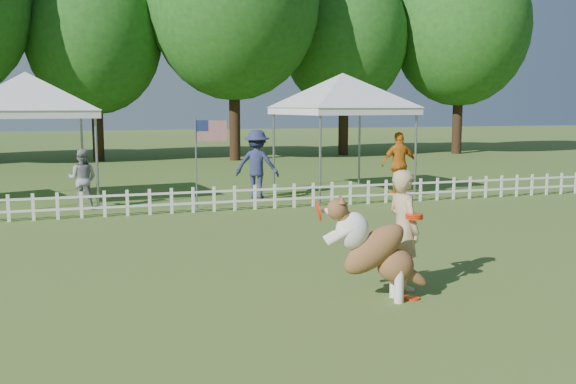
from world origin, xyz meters
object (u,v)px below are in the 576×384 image
object	(u,v)px
spectator_b	(257,164)
canopy_tent_right	(342,135)
dog	(376,249)
spectator_c	(399,164)
spectator_a	(83,179)
flag_pole	(196,164)
handler	(403,230)
canopy_tent_left	(29,140)
frisbee_on_turf	(411,298)

from	to	relation	value
spectator_b	canopy_tent_right	bearing A→B (deg)	-146.92
dog	spectator_b	xyz separation A→B (m)	(0.95, 9.43, 0.25)
dog	spectator_c	distance (m)	9.92
dog	spectator_c	xyz separation A→B (m)	(4.83, 8.66, 0.21)
spectator_a	spectator_c	bearing A→B (deg)	-163.97
dog	spectator_b	world-z (taller)	spectator_b
canopy_tent_right	flag_pole	xyz separation A→B (m)	(-4.47, -1.63, -0.57)
spectator_a	handler	bearing A→B (deg)	133.79
canopy_tent_left	spectator_c	distance (m)	9.78
dog	flag_pole	world-z (taller)	flag_pole
canopy_tent_left	spectator_a	xyz separation A→B (m)	(1.26, -1.16, -0.90)
flag_pole	canopy_tent_left	bearing A→B (deg)	146.43
canopy_tent_right	spectator_c	distance (m)	1.84
frisbee_on_turf	canopy_tent_left	size ratio (longest dim) A/B	0.07
spectator_a	frisbee_on_turf	bearing A→B (deg)	131.98
handler	spectator_b	world-z (taller)	spectator_b
handler	spectator_a	world-z (taller)	handler
handler	spectator_c	xyz separation A→B (m)	(4.24, 8.27, 0.07)
dog	canopy_tent_left	world-z (taller)	canopy_tent_left
canopy_tent_left	spectator_b	distance (m)	5.85
frisbee_on_turf	spectator_a	distance (m)	9.90
canopy_tent_left	flag_pole	world-z (taller)	canopy_tent_left
frisbee_on_turf	spectator_c	bearing A→B (deg)	63.52
canopy_tent_left	flag_pole	size ratio (longest dim) A/B	1.49
spectator_a	canopy_tent_right	bearing A→B (deg)	-155.74
spectator_a	spectator_b	xyz separation A→B (m)	(4.51, 0.51, 0.19)
frisbee_on_turf	spectator_a	bearing A→B (deg)	114.13
dog	spectator_a	world-z (taller)	spectator_a
canopy_tent_right	spectator_b	distance (m)	2.72
canopy_tent_left	canopy_tent_right	xyz separation A→B (m)	(8.36, -0.36, 0.04)
dog	flag_pole	xyz separation A→B (m)	(-0.93, 8.09, 0.42)
canopy_tent_left	spectator_b	xyz separation A→B (m)	(5.77, -0.65, -0.71)
flag_pole	spectator_c	world-z (taller)	flag_pole
spectator_b	handler	bearing A→B (deg)	114.44
handler	canopy_tent_left	world-z (taller)	canopy_tent_left
spectator_c	frisbee_on_turf	bearing A→B (deg)	68.28
canopy_tent_right	spectator_a	world-z (taller)	canopy_tent_right
canopy_tent_right	spectator_a	size ratio (longest dim) A/B	2.27
frisbee_on_turf	canopy_tent_left	xyz separation A→B (m)	(-5.29, 10.17, 1.62)
canopy_tent_left	canopy_tent_right	world-z (taller)	canopy_tent_right
frisbee_on_turf	canopy_tent_right	xyz separation A→B (m)	(3.07, 9.80, 1.66)
dog	canopy_tent_left	size ratio (longest dim) A/B	0.41
dog	canopy_tent_left	bearing A→B (deg)	128.38
frisbee_on_turf	spectator_b	xyz separation A→B (m)	(0.47, 9.51, 0.91)
flag_pole	spectator_a	bearing A→B (deg)	156.01
canopy_tent_right	dog	bearing A→B (deg)	-117.24
flag_pole	spectator_c	distance (m)	5.79
dog	spectator_c	bearing A→B (deg)	73.68
dog	spectator_b	bearing A→B (deg)	97.08
flag_pole	spectator_b	world-z (taller)	flag_pole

